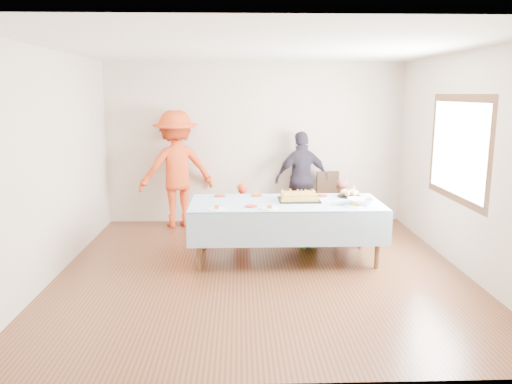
{
  "coord_description": "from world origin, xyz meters",
  "views": [
    {
      "loc": [
        -0.27,
        -5.95,
        2.18
      ],
      "look_at": [
        -0.06,
        0.3,
        0.94
      ],
      "focal_mm": 35.0,
      "sensor_mm": 36.0,
      "label": 1
    }
  ],
  "objects_px": {
    "dining_chair": "(330,196)",
    "adult_left": "(176,169)",
    "party_table": "(286,206)",
    "birthday_cake": "(299,197)"
  },
  "relations": [
    {
      "from": "dining_chair",
      "to": "adult_left",
      "type": "distance_m",
      "value": 2.59
    },
    {
      "from": "party_table",
      "to": "dining_chair",
      "type": "relative_size",
      "value": 2.79
    },
    {
      "from": "adult_left",
      "to": "birthday_cake",
      "type": "bearing_deg",
      "value": 119.52
    },
    {
      "from": "birthday_cake",
      "to": "adult_left",
      "type": "xyz_separation_m",
      "value": [
        -1.83,
        1.67,
        0.13
      ]
    },
    {
      "from": "party_table",
      "to": "dining_chair",
      "type": "xyz_separation_m",
      "value": [
        0.9,
        1.75,
        -0.23
      ]
    },
    {
      "from": "birthday_cake",
      "to": "dining_chair",
      "type": "height_order",
      "value": "dining_chair"
    },
    {
      "from": "party_table",
      "to": "dining_chair",
      "type": "height_order",
      "value": "dining_chair"
    },
    {
      "from": "dining_chair",
      "to": "adult_left",
      "type": "bearing_deg",
      "value": 168.81
    },
    {
      "from": "party_table",
      "to": "dining_chair",
      "type": "bearing_deg",
      "value": 62.83
    },
    {
      "from": "dining_chair",
      "to": "adult_left",
      "type": "relative_size",
      "value": 0.47
    }
  ]
}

